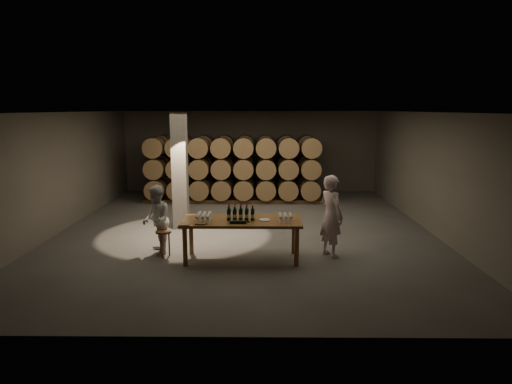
{
  "coord_description": "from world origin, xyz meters",
  "views": [
    {
      "loc": [
        0.42,
        -12.17,
        3.29
      ],
      "look_at": [
        0.29,
        -0.21,
        1.1
      ],
      "focal_mm": 32.0,
      "sensor_mm": 36.0,
      "label": 1
    }
  ],
  "objects_px": {
    "notebook_near": "(201,223)",
    "stool": "(164,236)",
    "bottle_cluster": "(241,214)",
    "person_woman": "(156,220)",
    "tasting_table": "(242,224)",
    "person_man": "(331,216)",
    "plate": "(265,220)"
  },
  "relations": [
    {
      "from": "bottle_cluster",
      "to": "person_woman",
      "type": "relative_size",
      "value": 0.38
    },
    {
      "from": "bottle_cluster",
      "to": "plate",
      "type": "bearing_deg",
      "value": -3.86
    },
    {
      "from": "plate",
      "to": "notebook_near",
      "type": "distance_m",
      "value": 1.39
    },
    {
      "from": "tasting_table",
      "to": "bottle_cluster",
      "type": "bearing_deg",
      "value": 136.77
    },
    {
      "from": "notebook_near",
      "to": "person_woman",
      "type": "relative_size",
      "value": 0.14
    },
    {
      "from": "person_man",
      "to": "tasting_table",
      "type": "bearing_deg",
      "value": 65.86
    },
    {
      "from": "bottle_cluster",
      "to": "stool",
      "type": "relative_size",
      "value": 1.02
    },
    {
      "from": "stool",
      "to": "tasting_table",
      "type": "bearing_deg",
      "value": -6.24
    },
    {
      "from": "person_man",
      "to": "stool",
      "type": "bearing_deg",
      "value": 59.3
    },
    {
      "from": "plate",
      "to": "notebook_near",
      "type": "relative_size",
      "value": 1.13
    },
    {
      "from": "tasting_table",
      "to": "person_woman",
      "type": "height_order",
      "value": "person_woman"
    },
    {
      "from": "bottle_cluster",
      "to": "person_man",
      "type": "distance_m",
      "value": 2.03
    },
    {
      "from": "plate",
      "to": "person_woman",
      "type": "bearing_deg",
      "value": 170.85
    },
    {
      "from": "bottle_cluster",
      "to": "person_man",
      "type": "xyz_separation_m",
      "value": [
        2.01,
        0.26,
        -0.09
      ]
    },
    {
      "from": "tasting_table",
      "to": "person_woman",
      "type": "distance_m",
      "value": 2.0
    },
    {
      "from": "plate",
      "to": "person_man",
      "type": "relative_size",
      "value": 0.13
    },
    {
      "from": "notebook_near",
      "to": "stool",
      "type": "relative_size",
      "value": 0.38
    },
    {
      "from": "person_woman",
      "to": "plate",
      "type": "bearing_deg",
      "value": 63.41
    },
    {
      "from": "tasting_table",
      "to": "person_man",
      "type": "bearing_deg",
      "value": 7.76
    },
    {
      "from": "person_man",
      "to": "person_woman",
      "type": "bearing_deg",
      "value": 56.56
    },
    {
      "from": "notebook_near",
      "to": "person_man",
      "type": "height_order",
      "value": "person_man"
    },
    {
      "from": "tasting_table",
      "to": "person_man",
      "type": "height_order",
      "value": "person_man"
    },
    {
      "from": "tasting_table",
      "to": "plate",
      "type": "xyz_separation_m",
      "value": [
        0.51,
        -0.02,
        0.11
      ]
    },
    {
      "from": "stool",
      "to": "person_woman",
      "type": "height_order",
      "value": "person_woman"
    },
    {
      "from": "stool",
      "to": "person_man",
      "type": "distance_m",
      "value": 3.78
    },
    {
      "from": "notebook_near",
      "to": "person_woman",
      "type": "distance_m",
      "value": 1.35
    },
    {
      "from": "bottle_cluster",
      "to": "notebook_near",
      "type": "distance_m",
      "value": 0.92
    },
    {
      "from": "bottle_cluster",
      "to": "stool",
      "type": "height_order",
      "value": "bottle_cluster"
    },
    {
      "from": "bottle_cluster",
      "to": "stool",
      "type": "distance_m",
      "value": 1.84
    },
    {
      "from": "bottle_cluster",
      "to": "notebook_near",
      "type": "xyz_separation_m",
      "value": [
        -0.82,
        -0.39,
        -0.1
      ]
    },
    {
      "from": "bottle_cluster",
      "to": "person_man",
      "type": "relative_size",
      "value": 0.33
    },
    {
      "from": "plate",
      "to": "stool",
      "type": "bearing_deg",
      "value": 174.66
    }
  ]
}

